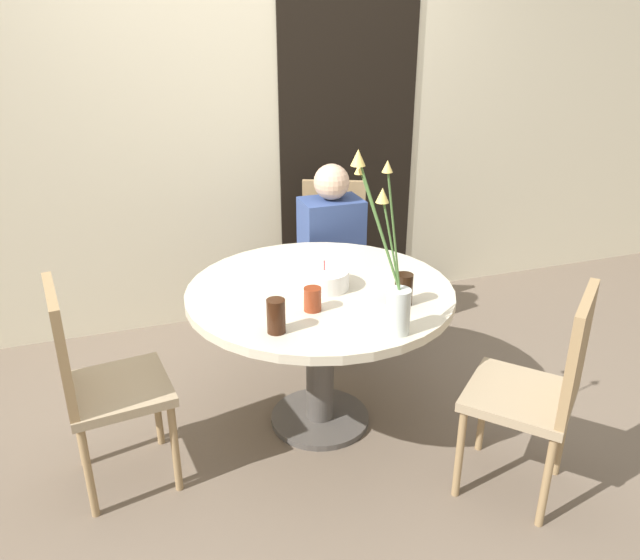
{
  "coord_description": "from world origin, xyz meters",
  "views": [
    {
      "loc": [
        -0.83,
        -2.4,
        1.87
      ],
      "look_at": [
        0.0,
        0.0,
        0.76
      ],
      "focal_mm": 35.0,
      "sensor_mm": 36.0,
      "label": 1
    }
  ],
  "objects_px": {
    "chair_near_front": "(333,249)",
    "chair_left_flank": "(543,384)",
    "drink_glass_2": "(404,289)",
    "person_guest": "(331,262)",
    "birthday_cake": "(325,279)",
    "drink_glass_1": "(276,316)",
    "chair_right_flank": "(95,377)",
    "side_plate": "(376,314)",
    "drink_glass_0": "(312,299)",
    "flower_vase": "(392,281)"
  },
  "relations": [
    {
      "from": "drink_glass_0",
      "to": "drink_glass_2",
      "type": "bearing_deg",
      "value": -10.22
    },
    {
      "from": "chair_right_flank",
      "to": "drink_glass_2",
      "type": "xyz_separation_m",
      "value": [
        1.27,
        -0.15,
        0.26
      ]
    },
    {
      "from": "chair_right_flank",
      "to": "birthday_cake",
      "type": "bearing_deg",
      "value": -90.4
    },
    {
      "from": "side_plate",
      "to": "birthday_cake",
      "type": "bearing_deg",
      "value": 109.08
    },
    {
      "from": "person_guest",
      "to": "drink_glass_1",
      "type": "bearing_deg",
      "value": -119.75
    },
    {
      "from": "chair_right_flank",
      "to": "drink_glass_2",
      "type": "relative_size",
      "value": 6.84
    },
    {
      "from": "birthday_cake",
      "to": "drink_glass_2",
      "type": "distance_m",
      "value": 0.37
    },
    {
      "from": "chair_right_flank",
      "to": "person_guest",
      "type": "height_order",
      "value": "person_guest"
    },
    {
      "from": "chair_near_front",
      "to": "side_plate",
      "type": "bearing_deg",
      "value": -78.58
    },
    {
      "from": "chair_right_flank",
      "to": "side_plate",
      "type": "relative_size",
      "value": 5.27
    },
    {
      "from": "birthday_cake",
      "to": "drink_glass_2",
      "type": "bearing_deg",
      "value": -45.29
    },
    {
      "from": "drink_glass_2",
      "to": "chair_right_flank",
      "type": "bearing_deg",
      "value": 173.26
    },
    {
      "from": "side_plate",
      "to": "person_guest",
      "type": "bearing_deg",
      "value": 79.51
    },
    {
      "from": "chair_near_front",
      "to": "chair_left_flank",
      "type": "relative_size",
      "value": 1.0
    },
    {
      "from": "chair_left_flank",
      "to": "person_guest",
      "type": "height_order",
      "value": "person_guest"
    },
    {
      "from": "chair_right_flank",
      "to": "drink_glass_0",
      "type": "xyz_separation_m",
      "value": [
        0.88,
        -0.08,
        0.24
      ]
    },
    {
      "from": "chair_right_flank",
      "to": "drink_glass_2",
      "type": "distance_m",
      "value": 1.3
    },
    {
      "from": "drink_glass_0",
      "to": "flower_vase",
      "type": "bearing_deg",
      "value": -50.93
    },
    {
      "from": "chair_right_flank",
      "to": "flower_vase",
      "type": "xyz_separation_m",
      "value": [
        1.11,
        -0.36,
        0.4
      ]
    },
    {
      "from": "chair_left_flank",
      "to": "person_guest",
      "type": "relative_size",
      "value": 0.85
    },
    {
      "from": "drink_glass_0",
      "to": "person_guest",
      "type": "bearing_deg",
      "value": 65.7
    },
    {
      "from": "flower_vase",
      "to": "side_plate",
      "type": "xyz_separation_m",
      "value": [
        0.01,
        0.15,
        -0.21
      ]
    },
    {
      "from": "chair_left_flank",
      "to": "person_guest",
      "type": "xyz_separation_m",
      "value": [
        -0.33,
        1.51,
        -0.02
      ]
    },
    {
      "from": "side_plate",
      "to": "drink_glass_0",
      "type": "distance_m",
      "value": 0.27
    },
    {
      "from": "drink_glass_2",
      "to": "person_guest",
      "type": "relative_size",
      "value": 0.12
    },
    {
      "from": "chair_near_front",
      "to": "person_guest",
      "type": "xyz_separation_m",
      "value": [
        -0.06,
        -0.15,
        -0.02
      ]
    },
    {
      "from": "chair_right_flank",
      "to": "side_plate",
      "type": "xyz_separation_m",
      "value": [
        1.12,
        -0.21,
        0.2
      ]
    },
    {
      "from": "chair_near_front",
      "to": "chair_left_flank",
      "type": "xyz_separation_m",
      "value": [
        0.26,
        -1.65,
        0.0
      ]
    },
    {
      "from": "drink_glass_1",
      "to": "drink_glass_0",
      "type": "bearing_deg",
      "value": 34.91
    },
    {
      "from": "side_plate",
      "to": "person_guest",
      "type": "xyz_separation_m",
      "value": [
        0.2,
        1.09,
        -0.21
      ]
    },
    {
      "from": "chair_near_front",
      "to": "birthday_cake",
      "type": "xyz_separation_m",
      "value": [
        -0.38,
        -0.92,
        0.23
      ]
    },
    {
      "from": "birthday_cake",
      "to": "chair_near_front",
      "type": "bearing_deg",
      "value": 67.63
    },
    {
      "from": "side_plate",
      "to": "drink_glass_0",
      "type": "xyz_separation_m",
      "value": [
        -0.23,
        0.13,
        0.05
      ]
    },
    {
      "from": "chair_right_flank",
      "to": "drink_glass_2",
      "type": "height_order",
      "value": "chair_right_flank"
    },
    {
      "from": "drink_glass_0",
      "to": "drink_glass_2",
      "type": "relative_size",
      "value": 0.74
    },
    {
      "from": "birthday_cake",
      "to": "person_guest",
      "type": "relative_size",
      "value": 0.2
    },
    {
      "from": "flower_vase",
      "to": "drink_glass_2",
      "type": "distance_m",
      "value": 0.3
    },
    {
      "from": "drink_glass_2",
      "to": "person_guest",
      "type": "xyz_separation_m",
      "value": [
        0.05,
        1.03,
        -0.27
      ]
    },
    {
      "from": "chair_left_flank",
      "to": "birthday_cake",
      "type": "height_order",
      "value": "chair_left_flank"
    },
    {
      "from": "side_plate",
      "to": "drink_glass_1",
      "type": "relative_size",
      "value": 1.28
    },
    {
      "from": "birthday_cake",
      "to": "drink_glass_2",
      "type": "xyz_separation_m",
      "value": [
        0.26,
        -0.26,
        0.03
      ]
    },
    {
      "from": "drink_glass_1",
      "to": "person_guest",
      "type": "distance_m",
      "value": 1.29
    },
    {
      "from": "chair_right_flank",
      "to": "drink_glass_0",
      "type": "distance_m",
      "value": 0.92
    },
    {
      "from": "birthday_cake",
      "to": "side_plate",
      "type": "bearing_deg",
      "value": -70.92
    },
    {
      "from": "person_guest",
      "to": "chair_right_flank",
      "type": "bearing_deg",
      "value": -146.24
    },
    {
      "from": "drink_glass_0",
      "to": "person_guest",
      "type": "distance_m",
      "value": 1.09
    },
    {
      "from": "chair_right_flank",
      "to": "chair_near_front",
      "type": "bearing_deg",
      "value": -60.16
    },
    {
      "from": "chair_near_front",
      "to": "chair_right_flank",
      "type": "distance_m",
      "value": 1.72
    },
    {
      "from": "chair_left_flank",
      "to": "drink_glass_1",
      "type": "relative_size",
      "value": 6.75
    },
    {
      "from": "drink_glass_1",
      "to": "chair_left_flank",
      "type": "bearing_deg",
      "value": -23.29
    }
  ]
}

